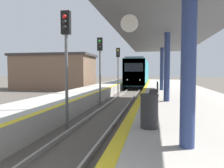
# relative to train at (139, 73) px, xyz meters

# --- Properties ---
(train) EXTENTS (2.80, 18.46, 4.21)m
(train) POSITION_rel_train_xyz_m (0.00, 0.00, 0.00)
(train) COLOR black
(train) RESTS_ON ground
(signal_near) EXTENTS (0.36, 0.31, 4.68)m
(signal_near) POSITION_rel_train_xyz_m (-1.01, -27.50, 1.12)
(signal_near) COLOR #595959
(signal_near) RESTS_ON ground
(signal_mid) EXTENTS (0.36, 0.31, 4.68)m
(signal_mid) POSITION_rel_train_xyz_m (-1.31, -20.79, 1.12)
(signal_mid) COLOR #595959
(signal_mid) RESTS_ON ground
(signal_far) EXTENTS (0.36, 0.31, 4.68)m
(signal_far) POSITION_rel_train_xyz_m (-1.11, -14.08, 1.12)
(signal_far) COLOR #595959
(signal_far) RESTS_ON ground
(station_canopy) EXTENTS (4.72, 20.03, 3.54)m
(station_canopy) POSITION_rel_train_xyz_m (3.01, -24.62, 2.09)
(station_canopy) COLOR navy
(station_canopy) RESTS_ON platform_right
(trash_bin) EXTENTS (0.47, 0.47, 0.88)m
(trash_bin) POSITION_rel_train_xyz_m (2.27, -29.98, -0.83)
(trash_bin) COLOR #262628
(trash_bin) RESTS_ON platform_right
(bench) EXTENTS (0.44, 1.72, 0.92)m
(bench) POSITION_rel_train_xyz_m (2.45, -23.99, -0.79)
(bench) COLOR #28282D
(bench) RESTS_ON platform_right
(station_building) EXTENTS (10.27, 5.84, 4.59)m
(station_building) POSITION_rel_train_xyz_m (-10.45, -8.78, 0.17)
(station_building) COLOR brown
(station_building) RESTS_ON ground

